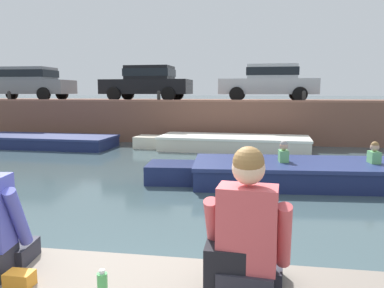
# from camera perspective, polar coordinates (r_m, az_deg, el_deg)

# --- Properties ---
(ground_plane) EXTENTS (400.00, 400.00, 0.00)m
(ground_plane) POSITION_cam_1_polar(r_m,az_deg,el_deg) (9.06, 1.73, -5.30)
(ground_plane) COLOR #3D5156
(far_quay_wall) EXTENTS (60.00, 6.00, 1.68)m
(far_quay_wall) POSITION_cam_1_polar(r_m,az_deg,el_deg) (17.86, 5.44, 3.95)
(far_quay_wall) COLOR brown
(far_quay_wall) RESTS_ON ground
(far_wall_coping) EXTENTS (60.00, 0.24, 0.08)m
(far_wall_coping) POSITION_cam_1_polar(r_m,az_deg,el_deg) (14.94, 4.78, 6.56)
(far_wall_coping) COLOR #925F4C
(far_wall_coping) RESTS_ON far_quay_wall
(boat_moored_west_navy) EXTENTS (6.26, 2.09, 0.44)m
(boat_moored_west_navy) POSITION_cam_1_polar(r_m,az_deg,el_deg) (15.34, -22.13, 0.41)
(boat_moored_west_navy) COLOR navy
(boat_moored_west_navy) RESTS_ON ground
(boat_moored_central_cream) EXTENTS (6.36, 2.21, 0.51)m
(boat_moored_central_cream) POSITION_cam_1_polar(r_m,az_deg,el_deg) (13.49, 5.25, 0.16)
(boat_moored_central_cream) COLOR silver
(boat_moored_central_cream) RESTS_ON ground
(motorboat_passing) EXTENTS (7.00, 2.35, 0.99)m
(motorboat_passing) POSITION_cam_1_polar(r_m,az_deg,el_deg) (8.89, 17.38, -4.23)
(motorboat_passing) COLOR navy
(motorboat_passing) RESTS_ON ground
(car_leftmost_grey) EXTENTS (4.36, 1.95, 1.54)m
(car_leftmost_grey) POSITION_cam_1_polar(r_m,az_deg,el_deg) (19.60, -23.79, 8.61)
(car_leftmost_grey) COLOR slate
(car_leftmost_grey) RESTS_ON far_quay_wall
(car_left_inner_black) EXTENTS (3.99, 1.98, 1.54)m
(car_left_inner_black) POSITION_cam_1_polar(r_m,az_deg,el_deg) (17.16, -6.75, 9.40)
(car_left_inner_black) COLOR black
(car_left_inner_black) RESTS_ON far_quay_wall
(car_centre_silver) EXTENTS (4.12, 1.95, 1.54)m
(car_centre_silver) POSITION_cam_1_polar(r_m,az_deg,el_deg) (16.54, 11.67, 9.35)
(car_centre_silver) COLOR #B7BABC
(car_centre_silver) RESTS_ON far_quay_wall
(mooring_bollard_west) EXTENTS (0.15, 0.15, 0.45)m
(mooring_bollard_west) POSITION_cam_1_polar(r_m,az_deg,el_deg) (18.33, -26.10, 6.66)
(mooring_bollard_west) COLOR #2D2B28
(mooring_bollard_west) RESTS_ON far_quay_wall
(mooring_bollard_mid) EXTENTS (0.15, 0.15, 0.45)m
(mooring_bollard_mid) POSITION_cam_1_polar(r_m,az_deg,el_deg) (15.50, -5.10, 7.34)
(mooring_bollard_mid) COLOR #2D2B28
(mooring_bollard_mid) RESTS_ON far_quay_wall
(mooring_bollard_east) EXTENTS (0.15, 0.15, 0.45)m
(mooring_bollard_east) POSITION_cam_1_polar(r_m,az_deg,el_deg) (15.16, 16.67, 7.03)
(mooring_bollard_east) COLOR #2D2B28
(mooring_bollard_east) RESTS_ON far_quay_wall
(person_seated_right) EXTENTS (0.55, 0.55, 0.96)m
(person_seated_right) POSITION_cam_1_polar(r_m,az_deg,el_deg) (2.44, 8.48, -14.09)
(person_seated_right) COLOR #282833
(person_seated_right) RESTS_ON near_quay
(bottle_drink) EXTENTS (0.06, 0.06, 0.20)m
(bottle_drink) POSITION_cam_1_polar(r_m,az_deg,el_deg) (2.53, -13.48, -20.37)
(bottle_drink) COLOR #4CB259
(bottle_drink) RESTS_ON near_quay
(backpack_on_ledge) EXTENTS (0.28, 0.24, 0.41)m
(backpack_on_ledge) POSITION_cam_1_polar(r_m,az_deg,el_deg) (2.49, 5.41, -18.75)
(backpack_on_ledge) COLOR black
(backpack_on_ledge) RESTS_ON near_quay
(snack_bag) EXTENTS (0.18, 0.12, 0.10)m
(snack_bag) POSITION_cam_1_polar(r_m,az_deg,el_deg) (2.88, -24.78, -18.19)
(snack_bag) COLOR orange
(snack_bag) RESTS_ON near_quay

